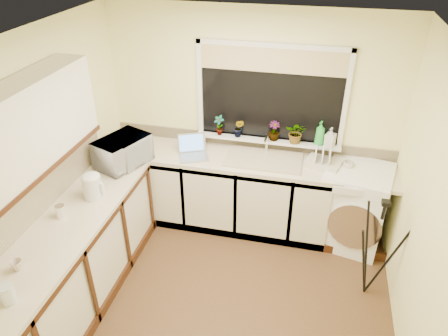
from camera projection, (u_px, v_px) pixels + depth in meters
The scene contains 33 objects.
floor at pixel (220, 299), 4.04m from camera, with size 3.20×3.20×0.00m, color brown.
ceiling at pixel (218, 44), 2.77m from camera, with size 3.20×3.20×0.00m, color white.
wall_back at pixel (251, 120), 4.66m from camera, with size 3.20×3.20×0.00m, color #FFFAAA.
wall_left at pixel (45, 172), 3.72m from camera, with size 3.00×3.00×0.00m, color #FFFAAA.
wall_right at pixel (429, 224), 3.10m from camera, with size 3.00×3.00×0.00m, color #FFFAAA.
base_cabinet_back at pixel (217, 190), 4.88m from camera, with size 2.55×0.60×0.86m, color silver.
base_cabinet_left at pixel (74, 267), 3.83m from camera, with size 0.54×2.40×0.86m, color silver.
worktop_back at pixel (246, 160), 4.59m from camera, with size 3.20×0.60×0.04m, color beige.
worktop_left at pixel (64, 228), 3.59m from camera, with size 0.60×2.40×0.04m, color beige.
upper_cabinet at pixel (10, 139), 3.02m from camera, with size 0.28×1.90×0.70m, color silver.
splashback_left at pixel (28, 200), 3.52m from camera, with size 0.02×2.40×0.45m, color beige.
splashback_back at pixel (250, 141), 4.78m from camera, with size 3.20×0.02×0.14m, color beige.
window_glass at pixel (271, 95), 4.44m from camera, with size 1.50×0.02×1.00m, color black.
window_blind at pixel (273, 60), 4.22m from camera, with size 1.50×0.02×0.25m, color tan.
windowsill at pixel (267, 140), 4.66m from camera, with size 1.60×0.14×0.03m, color white.
sink at pixel (264, 160), 4.53m from camera, with size 0.82×0.46×0.03m, color tan.
faucet at pixel (267, 143), 4.63m from camera, with size 0.03×0.03×0.24m, color silver.
washing_machine at pixel (354, 206), 4.56m from camera, with size 0.65×0.63×0.93m, color white.
laptop at pixel (193, 150), 4.61m from camera, with size 0.39×0.39×0.22m.
kettle at pixel (92, 187), 3.89m from camera, with size 0.17×0.17×0.23m, color silver.
dish_rack at pixel (323, 163), 4.44m from camera, with size 0.36×0.27×0.05m, color beige.
tripod at pixel (374, 249), 3.85m from camera, with size 0.53×0.53×1.10m, color black, non-canonical shape.
glass_jug at pixel (7, 294), 2.85m from camera, with size 0.10×0.10×0.15m, color silver.
steel_jar at pixel (60, 211), 3.67m from camera, with size 0.09×0.09×0.12m, color white.
microwave at pixel (123, 152), 4.40m from camera, with size 0.55×0.37×0.30m, color silver.
plant_a at pixel (219, 125), 4.68m from camera, with size 0.12×0.08×0.23m, color #999999.
plant_b at pixel (239, 128), 4.64m from camera, with size 0.12×0.09×0.21m, color #999999.
plant_c at pixel (274, 131), 4.58m from camera, with size 0.12×0.12×0.22m, color #999999.
plant_d at pixel (296, 132), 4.51m from camera, with size 0.22×0.19×0.25m, color #999999.
soap_bottle_green at pixel (320, 133), 4.47m from camera, with size 0.10×0.10×0.27m, color green.
soap_bottle_clear at pixel (330, 137), 4.45m from camera, with size 0.10×0.10×0.22m, color #999999.
cup_back at pixel (348, 165), 4.37m from camera, with size 0.11×0.11×0.08m, color beige.
cup_left at pixel (17, 265), 3.13m from camera, with size 0.09×0.09×0.08m, color beige.
Camera 1 is at (0.68, -2.72, 3.18)m, focal length 33.59 mm.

